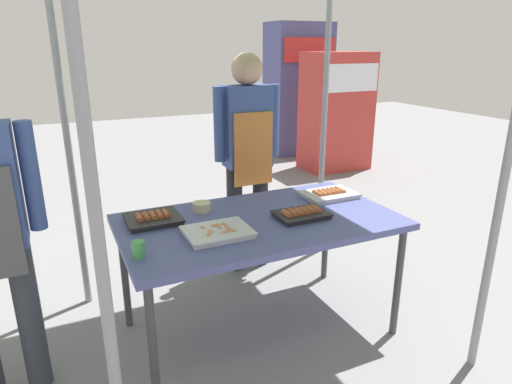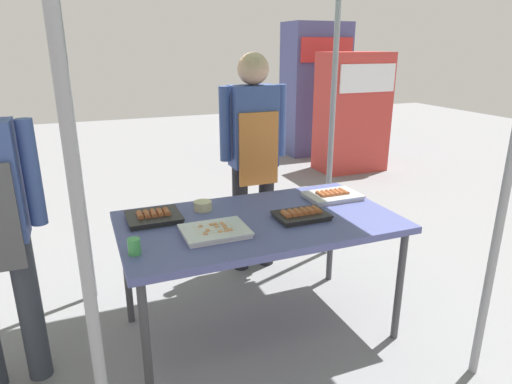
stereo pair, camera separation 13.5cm
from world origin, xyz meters
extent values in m
plane|color=slate|center=(0.00, 0.00, 0.00)|extent=(18.00, 18.00, 0.00)
cube|color=#4C518C|center=(0.00, 0.00, 0.73)|extent=(1.60, 0.90, 0.04)
cylinder|color=#3F3F44|center=(-0.74, -0.39, 0.35)|extent=(0.04, 0.04, 0.71)
cylinder|color=#3F3F44|center=(0.74, -0.39, 0.35)|extent=(0.04, 0.04, 0.71)
cylinder|color=#3F3F44|center=(-0.74, 0.39, 0.35)|extent=(0.04, 0.04, 0.71)
cylinder|color=#3F3F44|center=(0.74, 0.39, 0.35)|extent=(0.04, 0.04, 0.71)
cylinder|color=gray|center=(-0.95, -0.80, 1.19)|extent=(0.04, 0.04, 2.37)
cylinder|color=gray|center=(0.95, -0.80, 1.19)|extent=(0.04, 0.04, 2.37)
cylinder|color=gray|center=(-0.95, 0.80, 1.19)|extent=(0.04, 0.04, 2.37)
cylinder|color=gray|center=(0.95, 0.80, 1.19)|extent=(0.04, 0.04, 2.37)
cube|color=black|center=(0.23, -0.08, 0.76)|extent=(0.29, 0.20, 0.02)
cube|color=black|center=(0.23, -0.08, 0.78)|extent=(0.31, 0.21, 0.01)
cylinder|color=#9E512D|center=(0.13, -0.08, 0.79)|extent=(0.04, 0.08, 0.04)
cylinder|color=#9E512D|center=(0.17, -0.08, 0.79)|extent=(0.04, 0.08, 0.04)
cylinder|color=#9E512D|center=(0.21, -0.08, 0.79)|extent=(0.04, 0.08, 0.04)
cylinder|color=#9E512D|center=(0.25, -0.08, 0.79)|extent=(0.04, 0.08, 0.04)
cylinder|color=#9E512D|center=(0.29, -0.08, 0.79)|extent=(0.04, 0.08, 0.04)
cylinder|color=#9E512D|center=(0.33, -0.08, 0.79)|extent=(0.04, 0.08, 0.04)
cube|color=silver|center=(-0.30, -0.12, 0.76)|extent=(0.34, 0.26, 0.02)
cube|color=silver|center=(-0.30, -0.12, 0.78)|extent=(0.35, 0.27, 0.01)
cylinder|color=tan|center=(-0.30, -0.17, 0.78)|extent=(0.21, 0.01, 0.01)
cube|color=tan|center=(-0.29, -0.17, 0.78)|extent=(0.02, 0.02, 0.02)
cube|color=tan|center=(-0.23, -0.17, 0.78)|extent=(0.02, 0.02, 0.02)
cube|color=tan|center=(-0.37, -0.17, 0.78)|extent=(0.02, 0.02, 0.02)
cube|color=tan|center=(-0.26, -0.17, 0.78)|extent=(0.02, 0.02, 0.02)
cylinder|color=tan|center=(-0.30, -0.13, 0.78)|extent=(0.21, 0.01, 0.01)
cube|color=tan|center=(-0.25, -0.13, 0.78)|extent=(0.02, 0.02, 0.02)
cube|color=tan|center=(-0.35, -0.13, 0.78)|extent=(0.02, 0.02, 0.02)
cylinder|color=tan|center=(-0.30, -0.10, 0.78)|extent=(0.21, 0.01, 0.01)
cube|color=tan|center=(-0.29, -0.10, 0.78)|extent=(0.02, 0.02, 0.02)
cube|color=tan|center=(-0.25, -0.10, 0.78)|extent=(0.02, 0.02, 0.02)
cylinder|color=tan|center=(-0.30, -0.06, 0.78)|extent=(0.21, 0.01, 0.01)
cube|color=tan|center=(-0.37, -0.06, 0.78)|extent=(0.02, 0.02, 0.02)
cube|color=tan|center=(-0.31, -0.06, 0.78)|extent=(0.02, 0.02, 0.02)
cube|color=tan|center=(-0.25, -0.06, 0.78)|extent=(0.02, 0.02, 0.02)
cube|color=tan|center=(-0.29, -0.06, 0.78)|extent=(0.02, 0.02, 0.02)
cube|color=#ADADB2|center=(0.59, 0.16, 0.76)|extent=(0.34, 0.24, 0.02)
cube|color=#ADADB2|center=(0.59, 0.16, 0.78)|extent=(0.35, 0.25, 0.01)
cylinder|color=#9E512D|center=(0.50, 0.16, 0.79)|extent=(0.03, 0.10, 0.03)
cylinder|color=#9E512D|center=(0.54, 0.16, 0.79)|extent=(0.03, 0.10, 0.03)
cylinder|color=#9E512D|center=(0.57, 0.16, 0.79)|extent=(0.03, 0.10, 0.03)
cylinder|color=#9E512D|center=(0.60, 0.16, 0.79)|extent=(0.03, 0.10, 0.03)
cylinder|color=#9E512D|center=(0.64, 0.16, 0.79)|extent=(0.03, 0.10, 0.03)
cylinder|color=#9E512D|center=(0.67, 0.16, 0.79)|extent=(0.03, 0.10, 0.03)
cube|color=black|center=(-0.57, 0.22, 0.76)|extent=(0.29, 0.26, 0.02)
cube|color=black|center=(-0.57, 0.22, 0.78)|extent=(0.30, 0.27, 0.01)
cylinder|color=#9E512D|center=(-0.65, 0.22, 0.79)|extent=(0.03, 0.10, 0.03)
cylinder|color=#9E512D|center=(-0.61, 0.22, 0.79)|extent=(0.03, 0.10, 0.03)
cylinder|color=#9E512D|center=(-0.57, 0.22, 0.79)|extent=(0.03, 0.10, 0.03)
cylinder|color=#9E512D|center=(-0.53, 0.22, 0.79)|extent=(0.03, 0.10, 0.03)
cylinder|color=#9E512D|center=(-0.50, 0.22, 0.79)|extent=(0.03, 0.10, 0.03)
cylinder|color=#BFB28C|center=(-0.27, 0.26, 0.78)|extent=(0.11, 0.11, 0.06)
cylinder|color=#3F994C|center=(-0.74, -0.20, 0.79)|extent=(0.06, 0.06, 0.08)
cylinder|color=black|center=(0.18, 0.82, 0.42)|extent=(0.12, 0.12, 0.84)
cylinder|color=black|center=(0.40, 0.82, 0.42)|extent=(0.12, 0.12, 0.84)
cube|color=#384C8C|center=(0.29, 0.82, 1.14)|extent=(0.34, 0.20, 0.60)
cube|color=#CC7233|center=(0.29, 0.71, 0.99)|extent=(0.30, 0.02, 0.54)
cylinder|color=#384C8C|center=(0.07, 0.82, 1.17)|extent=(0.08, 0.08, 0.54)
cylinder|color=#384C8C|center=(0.51, 0.82, 1.17)|extent=(0.08, 0.08, 0.54)
sphere|color=tan|center=(0.29, 0.82, 1.55)|extent=(0.23, 0.23, 0.23)
cylinder|color=#333842|center=(-1.26, 0.06, 0.41)|extent=(0.12, 0.12, 0.82)
cylinder|color=#384C8C|center=(-1.15, 0.06, 1.13)|extent=(0.08, 0.08, 0.52)
cube|color=#4C518C|center=(2.70, 4.22, 1.03)|extent=(0.98, 0.62, 2.06)
cube|color=red|center=(2.70, 3.90, 1.64)|extent=(0.88, 0.03, 0.36)
cube|color=#BF3833|center=(2.67, 3.08, 0.81)|extent=(0.93, 0.58, 1.63)
cube|color=white|center=(2.67, 2.77, 1.30)|extent=(0.83, 0.03, 0.36)
camera|label=1|loc=(-1.05, -2.19, 1.71)|focal=31.32mm
camera|label=2|loc=(-0.92, -2.24, 1.71)|focal=31.32mm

